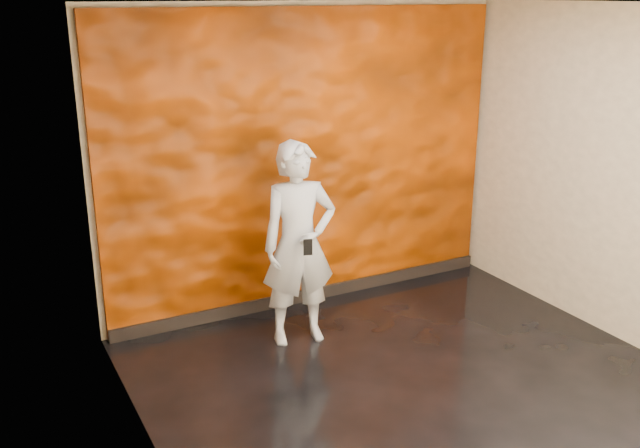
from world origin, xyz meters
The scene contains 5 objects.
room centered at (0.00, 0.00, 1.40)m, with size 4.02×4.02×2.81m.
feature_wall centered at (0.00, 1.96, 1.38)m, with size 3.90×0.06×2.75m, color #CD4500.
baseboard centered at (0.00, 1.92, 0.06)m, with size 3.90×0.04×0.12m, color black.
man centered at (-0.46, 1.24, 0.87)m, with size 0.63×0.42×1.74m, color #8E939D.
phone centered at (-0.51, 0.97, 0.94)m, with size 0.07×0.01×0.13m, color black.
Camera 1 is at (-2.90, -3.78, 2.87)m, focal length 40.00 mm.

